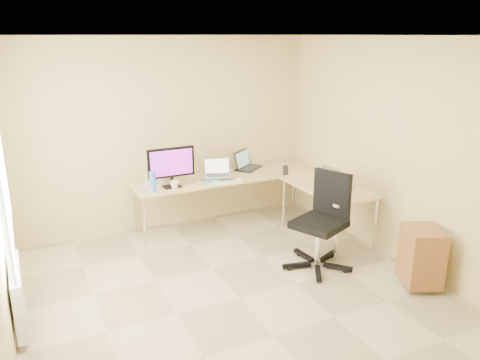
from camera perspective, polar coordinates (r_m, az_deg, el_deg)
name	(u,v)px	position (r m, az deg, el deg)	size (l,w,h in m)	color
floor	(239,298)	(5.06, -0.14, -13.96)	(4.50, 4.50, 0.00)	tan
ceiling	(239,35)	(4.34, -0.17, 16.93)	(4.50, 4.50, 0.00)	white
wall_back	(167,135)	(6.57, -8.78, 5.37)	(4.50, 4.50, 0.00)	tan
wall_front	(418,285)	(2.83, 20.54, -11.66)	(4.50, 4.50, 0.00)	tan
wall_right	(404,154)	(5.74, 19.11, 2.91)	(4.50, 4.50, 0.00)	tan
desk_main	(228,201)	(6.71, -1.47, -2.48)	(2.65, 0.70, 0.73)	tan
desk_return	(327,213)	(6.37, 10.37, -3.87)	(0.70, 1.30, 0.73)	tan
monitor	(171,167)	(6.10, -8.23, 1.51)	(0.61, 0.20, 0.52)	black
book_stack	(212,178)	(6.42, -3.40, 0.20)	(0.19, 0.26, 0.04)	#16765D
laptop_center	(218,168)	(6.39, -2.67, 1.44)	(0.36, 0.28, 0.24)	#A1A1A8
laptop_black	(249,160)	(6.91, 1.04, 2.42)	(0.42, 0.31, 0.27)	black
keyboard	(227,182)	(6.28, -1.57, -0.27)	(0.42, 0.12, 0.02)	silver
mouse	(239,180)	(6.36, -0.18, 0.04)	(0.10, 0.07, 0.04)	white
mug	(175,185)	(6.09, -7.85, -0.56)	(0.11, 0.11, 0.10)	white
cd_stack	(199,179)	(6.40, -4.97, 0.06)	(0.12, 0.12, 0.03)	#ADB1C4
water_bottle	(153,182)	(5.99, -10.44, -0.20)	(0.07, 0.07, 0.26)	blue
papers	(150,186)	(6.25, -10.77, -0.73)	(0.19, 0.28, 0.01)	white
white_box	(154,178)	(6.44, -10.22, 0.24)	(0.25, 0.18, 0.09)	silver
desk_fan	(162,172)	(6.45, -9.39, 0.99)	(0.19, 0.19, 0.24)	silver
black_cup	(285,170)	(6.67, 5.47, 1.18)	(0.07, 0.07, 0.13)	black
laptop_return	(339,179)	(6.15, 11.79, 0.12)	(0.30, 0.38, 0.25)	silver
office_chair	(319,227)	(5.53, 9.41, -5.60)	(0.67, 0.67, 1.12)	black
cabinet	(421,256)	(5.46, 20.92, -8.49)	(0.36, 0.44, 0.61)	#9E583A
radiator	(18,295)	(4.87, -25.05, -12.38)	(0.09, 0.80, 0.55)	white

